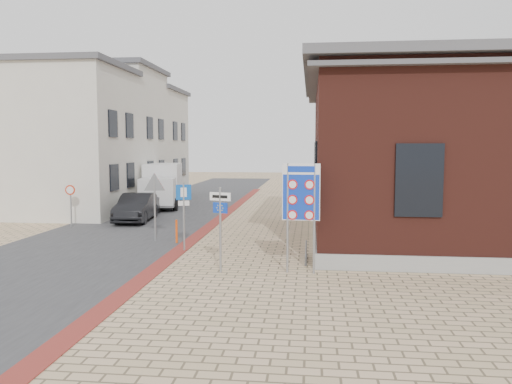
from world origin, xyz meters
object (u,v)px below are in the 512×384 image
at_px(sedan, 137,207).
at_px(border_sign, 301,194).
at_px(bollard, 177,232).
at_px(box_truck, 162,185).
at_px(parking_sign, 184,204).
at_px(essen_sign, 220,216).

relative_size(sedan, border_sign, 1.30).
distance_m(sedan, bollard, 6.64).
bearing_deg(border_sign, box_truck, 123.87).
height_order(sedan, parking_sign, parking_sign).
bearing_deg(sedan, box_truck, 87.99).
xyz_separation_m(box_truck, parking_sign, (4.67, -12.60, 0.30)).
xyz_separation_m(sedan, border_sign, (8.57, -9.69, 1.69)).
relative_size(sedan, box_truck, 0.78).
bearing_deg(border_sign, sedan, 135.11).
height_order(essen_sign, parking_sign, essen_sign).
bearing_deg(essen_sign, box_truck, 131.15).
height_order(sedan, box_truck, box_truck).
height_order(border_sign, bollard, border_sign).
relative_size(border_sign, essen_sign, 1.27).
distance_m(box_truck, bollard, 11.98).
bearing_deg(bollard, essen_sign, -59.49).
relative_size(sedan, parking_sign, 1.72).
bearing_deg(border_sign, bollard, 143.84).
height_order(box_truck, bollard, box_truck).
bearing_deg(border_sign, parking_sign, 150.85).
distance_m(essen_sign, bollard, 5.18).
bearing_deg(sedan, essen_sign, -64.05).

